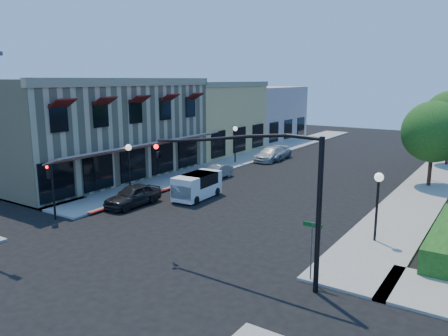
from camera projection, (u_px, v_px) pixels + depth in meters
The scene contains 21 objects.
ground at pixel (137, 258), 19.85m from camera, with size 120.00×120.00×0.00m, color black.
sidewalk_left at pixel (258, 155), 46.63m from camera, with size 3.50×50.00×0.12m, color gray.
sidewalk_right at pixel (438, 174), 37.16m from camera, with size 3.50×50.00×0.12m, color gray.
curb_red_strip at pixel (147, 197), 30.12m from camera, with size 0.25×10.00×0.06m, color maroon.
corner_brick_building at pixel (95, 128), 36.40m from camera, with size 11.77×18.20×8.10m.
yellow_stucco_building at pixel (201, 118), 48.72m from camera, with size 10.00×12.00×7.60m, color tan.
pink_stucco_building at pixel (254, 113), 58.58m from camera, with size 10.00×12.00×7.00m, color tan.
hedge at pixel (448, 250), 20.87m from camera, with size 1.40×8.00×1.10m, color #194413.
street_tree_a at pixel (433, 132), 32.22m from camera, with size 4.56×4.56×6.48m.
signal_mast_arm at pixel (268, 181), 17.09m from camera, with size 8.01×0.39×6.00m.
secondary_signal at pixel (51, 181), 24.87m from camera, with size 0.28×0.42×3.32m.
street_name_sign at pixel (312, 242), 17.25m from camera, with size 0.80×0.06×2.50m.
lamppost_left_near at pixel (129, 156), 30.44m from camera, with size 0.44×0.44×3.57m.
lamppost_left_far at pixel (235, 135), 41.88m from camera, with size 0.44×0.44×3.57m.
lamppost_right_near at pixel (378, 190), 21.24m from camera, with size 0.44×0.44×3.57m.
lamppost_right_far at pixel (432, 147), 34.31m from camera, with size 0.44×0.44×3.57m.
white_van at pixel (197, 185), 29.64m from camera, with size 1.87×3.92×1.70m.
parked_car_a at pixel (133, 196), 27.97m from camera, with size 1.62×4.04×1.37m, color black.
parked_car_b at pixel (216, 172), 35.72m from camera, with size 1.17×3.36×1.11m, color gray.
parked_car_c at pixel (271, 154), 43.50m from camera, with size 1.88×4.62×1.34m, color #BDBDBB.
parked_car_d at pixel (275, 153), 44.32m from camera, with size 2.05×4.45×1.24m, color #A0A1A5.
Camera 1 is at (13.61, -13.33, 8.01)m, focal length 35.00 mm.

